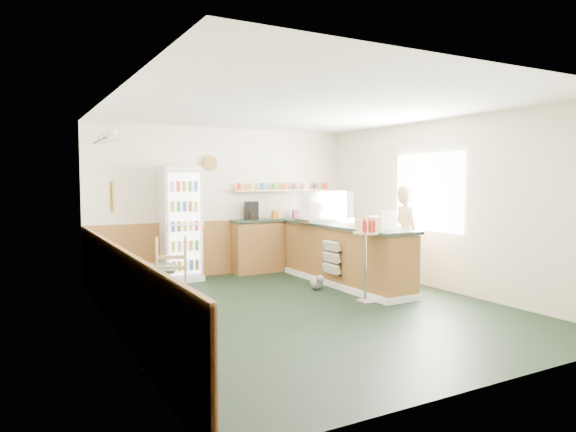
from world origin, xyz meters
TOP-DOWN VIEW (x-y plane):
  - ground at (0.00, 0.00)m, footprint 6.00×6.00m
  - room_envelope at (-0.23, 0.73)m, footprint 5.04×6.02m
  - service_counter at (1.35, 1.07)m, footprint 0.68×3.01m
  - back_counter at (1.19, 2.80)m, footprint 2.24×0.42m
  - drinks_fridge at (-0.92, 2.74)m, footprint 0.65×0.54m
  - display_case at (1.35, 1.68)m, footprint 0.93×0.49m
  - cash_register at (1.35, 0.13)m, footprint 0.37×0.38m
  - shopkeeper at (2.05, 0.33)m, footprint 0.53×0.64m
  - condiment_stand at (0.90, -0.09)m, footprint 0.38×0.38m
  - newspaper_rack at (0.99, 0.91)m, footprint 0.09×0.45m
  - cafe_table at (-2.05, 0.34)m, footprint 0.79×0.79m
  - cafe_chair at (-1.88, 0.12)m, footprint 0.50×0.50m
  - dog_doorstop at (0.75, 0.95)m, footprint 0.21×0.27m

SIDE VIEW (x-z plane):
  - ground at x=0.00m, z-range 0.00..0.00m
  - dog_doorstop at x=0.75m, z-range -0.01..0.24m
  - service_counter at x=1.35m, z-range -0.04..0.97m
  - cafe_table at x=-2.05m, z-range 0.14..0.82m
  - newspaper_rack at x=0.99m, z-range 0.23..0.76m
  - back_counter at x=1.19m, z-range -0.30..1.39m
  - cafe_chair at x=-1.88m, z-range 0.02..1.08m
  - condiment_stand at x=0.90m, z-range 0.21..1.39m
  - shopkeeper at x=2.05m, z-range 0.00..1.67m
  - drinks_fridge at x=-0.92m, z-range 0.00..1.98m
  - cash_register at x=1.35m, z-range 1.01..1.21m
  - display_case at x=1.35m, z-range 1.01..1.54m
  - room_envelope at x=-0.23m, z-range 0.16..2.88m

